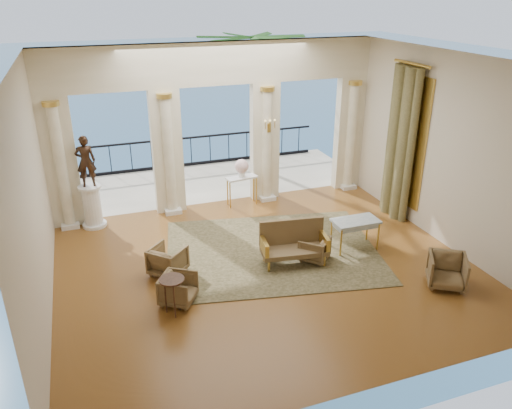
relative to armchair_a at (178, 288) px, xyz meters
name	(u,v)px	position (x,y,z in m)	size (l,w,h in m)	color
floor	(266,267)	(2.11, 0.65, -0.33)	(9.00, 9.00, 0.00)	#533512
room_walls	(289,161)	(2.11, -0.46, 2.55)	(9.00, 9.00, 9.00)	beige
arcade	(217,116)	(2.11, 4.48, 2.25)	(9.00, 0.56, 4.50)	beige
terrace	(203,182)	(2.11, 6.45, -0.38)	(10.00, 3.60, 0.10)	#A79F89
balustrade	(191,154)	(2.11, 8.05, 0.08)	(9.00, 0.06, 1.03)	black
palm_tree	(253,44)	(4.11, 7.25, 3.76)	(2.00, 2.00, 4.50)	#4C3823
sea	(104,84)	(2.11, 60.65, -6.33)	(160.00, 160.00, 0.00)	#1D527C
curtain	(400,144)	(6.39, 2.15, 1.69)	(0.33, 1.40, 4.09)	brown
window_frame	(406,140)	(6.58, 2.15, 1.77)	(0.04, 1.60, 3.40)	gold
wall_sconce	(269,127)	(3.51, 4.16, 1.90)	(0.30, 0.11, 0.33)	gold
rug	(272,251)	(2.51, 1.31, -0.32)	(4.93, 3.83, 0.02)	#2B2E16
armchair_a	(178,288)	(0.00, 0.00, 0.00)	(0.64, 0.60, 0.66)	#483620
armchair_b	(447,269)	(5.41, -1.29, 0.05)	(0.74, 0.69, 0.76)	#483620
armchair_c	(314,248)	(3.27, 0.61, -0.02)	(0.61, 0.57, 0.63)	#483620
armchair_d	(168,259)	(0.01, 1.15, 0.02)	(0.69, 0.64, 0.71)	#483620
settee	(293,243)	(2.78, 0.70, 0.16)	(1.56, 0.84, 0.99)	#483620
game_table	(356,223)	(4.41, 0.79, 0.34)	(1.09, 0.60, 0.75)	#90A5B7
pedestal	(92,207)	(-1.39, 4.15, 0.21)	(0.62, 0.62, 1.13)	silver
statue	(86,161)	(-1.39, 4.15, 1.46)	(0.48, 0.32, 1.32)	black
console_table	(242,182)	(2.71, 4.20, 0.37)	(0.93, 0.47, 0.84)	silver
urn	(242,167)	(2.71, 4.20, 0.81)	(0.39, 0.39, 0.52)	white
side_table	(172,284)	(-0.17, -0.35, 0.34)	(0.48, 0.48, 0.78)	black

